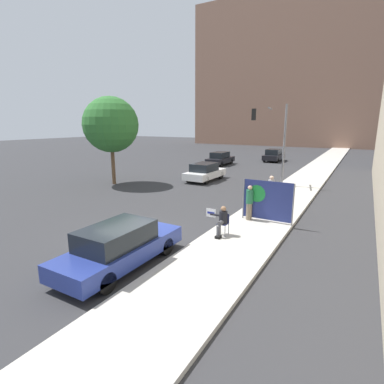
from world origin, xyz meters
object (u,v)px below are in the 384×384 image
(jogger_on_sidewalk, at_px, (249,202))
(street_tree_near_curb, at_px, (111,125))
(protest_banner, at_px, (267,200))
(pedestrian_behind, at_px, (271,191))
(parked_car_curbside, at_px, (120,246))
(car_on_road_midblock, at_px, (220,159))
(car_on_road_distant, at_px, (274,155))
(car_on_road_nearest, at_px, (205,172))
(seated_protester, at_px, (222,220))
(traffic_light_pole, at_px, (273,132))

(jogger_on_sidewalk, distance_m, street_tree_near_curb, 13.52)
(protest_banner, bearing_deg, pedestrian_behind, 101.46)
(pedestrian_behind, distance_m, parked_car_curbside, 9.56)
(car_on_road_midblock, distance_m, car_on_road_distant, 7.88)
(pedestrian_behind, xyz_separation_m, parked_car_curbside, (-2.46, -9.23, -0.32))
(car_on_road_midblock, bearing_deg, car_on_road_distant, 56.03)
(car_on_road_midblock, xyz_separation_m, car_on_road_distant, (4.40, 6.54, 0.01))
(car_on_road_nearest, xyz_separation_m, street_tree_near_curb, (-5.57, -4.89, 3.86))
(seated_protester, bearing_deg, pedestrian_behind, 108.55)
(seated_protester, distance_m, jogger_on_sidewalk, 2.58)
(pedestrian_behind, distance_m, protest_banner, 2.60)
(jogger_on_sidewalk, relative_size, pedestrian_behind, 0.95)
(traffic_light_pole, distance_m, car_on_road_nearest, 6.39)
(seated_protester, bearing_deg, street_tree_near_curb, 177.48)
(seated_protester, relative_size, jogger_on_sidewalk, 0.73)
(car_on_road_nearest, bearing_deg, traffic_light_pole, 3.45)
(traffic_light_pole, height_order, parked_car_curbside, traffic_light_pole)
(traffic_light_pole, bearing_deg, pedestrian_behind, -74.30)
(parked_car_curbside, distance_m, car_on_road_midblock, 25.72)
(jogger_on_sidewalk, relative_size, parked_car_curbside, 0.35)
(traffic_light_pole, bearing_deg, protest_banner, -75.51)
(protest_banner, bearing_deg, parked_car_curbside, -114.03)
(street_tree_near_curb, bearing_deg, protest_banner, -15.21)
(pedestrian_behind, relative_size, traffic_light_pole, 0.30)
(parked_car_curbside, bearing_deg, protest_banner, 65.97)
(traffic_light_pole, xyz_separation_m, car_on_road_midblock, (-8.33, 9.04, -3.34))
(jogger_on_sidewalk, bearing_deg, car_on_road_nearest, -23.57)
(traffic_light_pole, distance_m, parked_car_curbside, 15.89)
(seated_protester, xyz_separation_m, car_on_road_nearest, (-6.63, 11.19, -0.08))
(car_on_road_distant, bearing_deg, protest_banner, -75.72)
(seated_protester, bearing_deg, protest_banner, 92.71)
(jogger_on_sidewalk, xyz_separation_m, street_tree_near_curb, (-12.48, 3.74, 3.59))
(jogger_on_sidewalk, bearing_deg, street_tree_near_curb, 11.06)
(pedestrian_behind, relative_size, car_on_road_midblock, 0.39)
(seated_protester, relative_size, car_on_road_nearest, 0.28)
(car_on_road_distant, bearing_deg, street_tree_near_curb, -108.79)
(jogger_on_sidewalk, xyz_separation_m, car_on_road_midblock, (-9.81, 18.00, -0.26))
(jogger_on_sidewalk, relative_size, protest_banner, 0.70)
(parked_car_curbside, bearing_deg, car_on_road_nearest, 107.33)
(car_on_road_midblock, relative_size, car_on_road_distant, 1.07)
(street_tree_near_curb, bearing_deg, car_on_road_nearest, 41.29)
(parked_car_curbside, xyz_separation_m, street_tree_near_curb, (-10.31, 10.29, 3.86))
(protest_banner, distance_m, car_on_road_distant, 25.19)
(protest_banner, distance_m, car_on_road_nearest, 11.49)
(jogger_on_sidewalk, xyz_separation_m, parked_car_curbside, (-2.17, -6.55, -0.27))
(seated_protester, distance_m, car_on_road_nearest, 13.01)
(car_on_road_nearest, distance_m, car_on_road_midblock, 9.81)
(protest_banner, height_order, car_on_road_midblock, protest_banner)
(jogger_on_sidewalk, bearing_deg, pedestrian_behind, -68.41)
(jogger_on_sidewalk, bearing_deg, car_on_road_midblock, -33.66)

